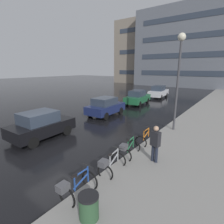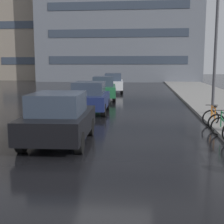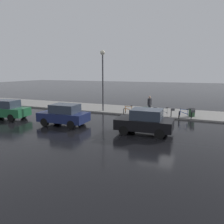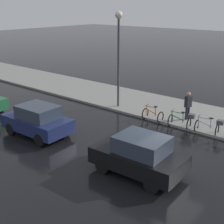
# 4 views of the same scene
# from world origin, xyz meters

# --- Properties ---
(ground_plane) EXTENTS (140.00, 140.00, 0.00)m
(ground_plane) POSITION_xyz_m (0.00, 0.00, 0.00)
(ground_plane) COLOR black
(sidewalk_kerb) EXTENTS (4.80, 60.00, 0.14)m
(sidewalk_kerb) POSITION_xyz_m (6.00, 10.00, 0.07)
(sidewalk_kerb) COLOR gray
(sidewalk_kerb) RESTS_ON ground
(bicycle_second) EXTENTS (0.82, 1.46, 0.97)m
(bicycle_second) POSITION_xyz_m (3.88, -0.03, 0.49)
(bicycle_second) COLOR black
(bicycle_second) RESTS_ON ground
(bicycle_third) EXTENTS (0.84, 1.45, 0.98)m
(bicycle_third) POSITION_xyz_m (3.75, 1.51, 0.50)
(bicycle_third) COLOR black
(bicycle_third) RESTS_ON ground
(bicycle_farthest) EXTENTS (0.71, 1.12, 0.96)m
(bicycle_farthest) POSITION_xyz_m (3.69, 3.40, 0.39)
(bicycle_farthest) COLOR black
(bicycle_farthest) RESTS_ON ground
(car_black) EXTENTS (2.06, 3.82, 1.67)m
(car_black) POSITION_xyz_m (-1.81, 0.55, 0.83)
(car_black) COLOR black
(car_black) RESTS_ON ground
(car_navy) EXTENTS (2.01, 3.82, 1.65)m
(car_navy) POSITION_xyz_m (-1.94, 6.92, 0.83)
(car_navy) COLOR navy
(car_navy) RESTS_ON ground
(pedestrian) EXTENTS (0.45, 0.33, 1.79)m
(pedestrian) POSITION_xyz_m (4.92, 1.80, 1.01)
(pedestrian) COLOR #1E2333
(pedestrian) RESTS_ON ground
(streetlamp) EXTENTS (0.47, 0.47, 6.19)m
(streetlamp) POSITION_xyz_m (4.29, 6.48, 4.37)
(streetlamp) COLOR #424247
(streetlamp) RESTS_ON ground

